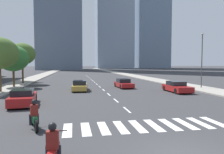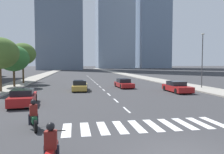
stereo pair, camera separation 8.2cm
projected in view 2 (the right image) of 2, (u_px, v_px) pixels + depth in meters
name	position (u px, v px, depth m)	size (l,w,h in m)	color
sidewalk_east	(165.00, 82.00, 39.03)	(4.00, 260.00, 0.15)	gray
sidewalk_west	(18.00, 84.00, 34.58)	(4.00, 260.00, 0.15)	gray
crosswalk_near	(145.00, 126.00, 11.24)	(8.55, 2.31, 0.01)	silver
lane_divider_center	(95.00, 82.00, 38.76)	(0.14, 50.00, 0.01)	silver
motorcycle_lead	(33.00, 117.00, 10.73)	(0.91, 2.03, 1.49)	black
motorcycle_third	(51.00, 151.00, 6.56)	(0.70, 2.16, 1.49)	black
sedan_red_0	(23.00, 98.00, 16.95)	(2.13, 4.44, 1.27)	maroon
sedan_red_1	(177.00, 87.00, 24.92)	(1.97, 4.59, 1.26)	maroon
sedan_red_2	(124.00, 84.00, 29.65)	(1.99, 4.39, 1.23)	maroon
sedan_gold_3	(80.00, 86.00, 26.33)	(2.03, 4.49, 1.28)	#B28E38
street_lamp_east	(202.00, 56.00, 28.15)	(0.50, 0.24, 7.20)	#3F3F42
street_tree_nearest	(0.00, 53.00, 24.05)	(4.21, 4.21, 6.15)	#4C3823
street_tree_second	(14.00, 58.00, 29.58)	(4.23, 4.23, 5.73)	#4C3823
street_tree_third	(23.00, 54.00, 34.89)	(4.19, 4.19, 6.59)	#4C3823
office_tower_right_skyline	(151.00, 17.00, 190.27)	(26.78, 29.32, 99.55)	slate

